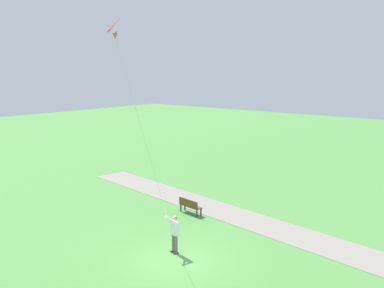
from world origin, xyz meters
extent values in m
plane|color=#569947|center=(0.00, 0.00, 0.00)|extent=(120.00, 120.00, 0.00)
cube|color=gray|center=(-5.90, 2.00, 0.01)|extent=(6.56, 32.04, 0.02)
cube|color=#232328|center=(-0.45, -0.30, 0.03)|extent=(0.26, 0.17, 0.06)
cylinder|color=slate|center=(-0.47, -0.30, 0.45)|extent=(0.14, 0.14, 0.82)
cube|color=#232328|center=(-0.52, -0.53, 0.03)|extent=(0.26, 0.17, 0.06)
cylinder|color=slate|center=(-0.54, -0.53, 0.45)|extent=(0.14, 0.14, 0.82)
cube|color=white|center=(-0.50, -0.41, 1.16)|extent=(0.33, 0.45, 0.60)
sphere|color=#DBB28E|center=(-0.50, -0.41, 1.62)|extent=(0.22, 0.22, 0.22)
ellipsoid|color=olive|center=(-0.52, -0.41, 1.66)|extent=(0.28, 0.28, 0.13)
cylinder|color=white|center=(-0.27, -0.39, 1.61)|extent=(0.45, 0.46, 0.43)
cylinder|color=white|center=(-0.32, -0.56, 1.61)|extent=(0.56, 0.20, 0.43)
sphere|color=#DBB28E|center=(-0.14, -0.52, 1.74)|extent=(0.10, 0.10, 0.10)
pyramid|color=red|center=(1.76, -1.03, 9.72)|extent=(1.13, 1.32, 0.55)
cone|color=orange|center=(1.95, -1.16, 9.36)|extent=(0.28, 0.28, 0.22)
cylinder|color=black|center=(1.95, -1.16, 9.47)|extent=(0.70, 1.00, 0.02)
cylinder|color=silver|center=(0.91, -0.84, 5.52)|extent=(2.10, 0.65, 7.57)
cube|color=brown|center=(-4.97, -3.17, 0.45)|extent=(0.63, 1.54, 0.05)
cube|color=brown|center=(-4.78, -3.19, 0.68)|extent=(0.24, 1.49, 0.40)
cube|color=#2D2D33|center=(-5.22, -3.81, 0.23)|extent=(0.07, 0.07, 0.45)
cube|color=#2D2D33|center=(-4.90, -3.85, 0.23)|extent=(0.07, 0.07, 0.45)
cube|color=#2D2D33|center=(-5.04, -2.48, 0.23)|extent=(0.07, 0.07, 0.45)
cube|color=#2D2D33|center=(-4.72, -2.52, 0.23)|extent=(0.07, 0.07, 0.45)
camera|label=1|loc=(12.72, 11.42, 8.12)|focal=39.30mm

